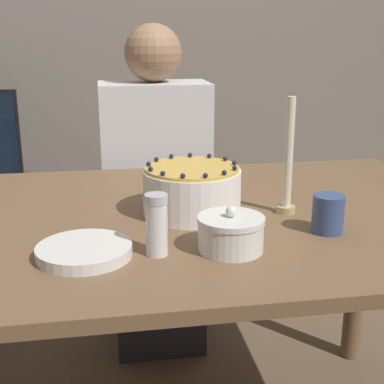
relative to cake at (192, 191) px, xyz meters
name	(u,v)px	position (x,y,z in m)	size (l,w,h in m)	color
wall_behind	(130,14)	(-0.06, 1.40, 0.46)	(8.00, 0.05, 2.60)	slate
dining_table	(169,253)	(-0.06, 0.00, -0.17)	(1.64, 0.98, 0.78)	brown
cake	(192,191)	(0.00, 0.00, 0.00)	(0.25, 0.25, 0.13)	white
sugar_bowl	(231,233)	(0.04, -0.25, -0.02)	(0.14, 0.14, 0.10)	white
sugar_shaker	(157,225)	(-0.11, -0.25, 0.01)	(0.05, 0.05, 0.13)	white
plate_stack	(84,251)	(-0.26, -0.23, -0.05)	(0.20, 0.20, 0.02)	white
candle	(288,167)	(0.24, -0.03, 0.06)	(0.05, 0.05, 0.29)	tan
cup	(328,214)	(0.29, -0.18, -0.02)	(0.07, 0.07, 0.09)	#384C7F
person_man_blue_shirt	(156,213)	(-0.02, 0.69, -0.29)	(0.40, 0.34, 1.25)	#2D2D38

